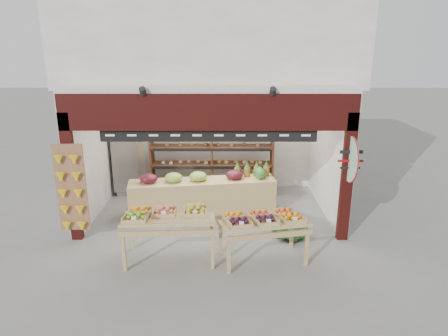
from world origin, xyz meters
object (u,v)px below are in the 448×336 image
(refrigerator, at_px, (128,156))
(display_table_left, at_px, (163,217))
(mid_counter, at_px, (202,196))
(display_table_right, at_px, (263,221))
(back_shelving, at_px, (212,150))
(cardboard_stack, at_px, (168,200))
(watermelon_pile, at_px, (290,226))

(refrigerator, relative_size, display_table_left, 1.15)
(refrigerator, xyz_separation_m, mid_counter, (2.08, -1.61, -0.53))
(display_table_right, bearing_deg, back_shelving, 106.77)
(cardboard_stack, xyz_separation_m, mid_counter, (0.85, -0.23, 0.21))
(refrigerator, height_order, cardboard_stack, refrigerator)
(mid_counter, height_order, watermelon_pile, mid_counter)
(display_table_left, relative_size, watermelon_pile, 2.19)
(cardboard_stack, height_order, display_table_right, display_table_right)
(mid_counter, bearing_deg, refrigerator, 142.36)
(cardboard_stack, xyz_separation_m, watermelon_pile, (2.76, -1.35, -0.05))
(back_shelving, distance_m, watermelon_pile, 3.19)
(refrigerator, bearing_deg, display_table_right, -65.95)
(cardboard_stack, xyz_separation_m, display_table_left, (0.25, -2.23, 0.56))
(display_table_left, bearing_deg, mid_counter, 73.07)
(display_table_right, bearing_deg, cardboard_stack, 131.94)
(back_shelving, bearing_deg, cardboard_stack, -132.78)
(mid_counter, distance_m, display_table_left, 2.12)
(cardboard_stack, distance_m, watermelon_pile, 3.07)
(cardboard_stack, bearing_deg, mid_counter, -15.32)
(cardboard_stack, distance_m, mid_counter, 0.91)
(display_table_right, bearing_deg, watermelon_pile, 55.39)
(back_shelving, bearing_deg, display_table_right, -73.23)
(refrigerator, bearing_deg, mid_counter, -55.49)
(refrigerator, bearing_deg, watermelon_pile, -52.22)
(cardboard_stack, distance_m, display_table_left, 2.32)
(back_shelving, distance_m, mid_counter, 1.58)
(display_table_right, distance_m, watermelon_pile, 1.31)
(refrigerator, distance_m, display_table_left, 3.90)
(mid_counter, xyz_separation_m, display_table_left, (-0.61, -2.00, 0.35))
(back_shelving, xyz_separation_m, mid_counter, (-0.19, -1.37, -0.77))
(mid_counter, bearing_deg, display_table_right, -59.45)
(back_shelving, xyz_separation_m, watermelon_pile, (1.71, -2.48, -1.03))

